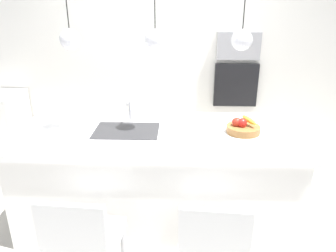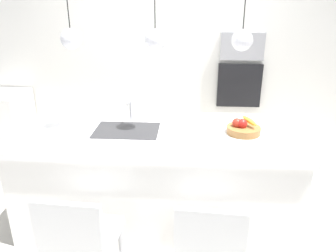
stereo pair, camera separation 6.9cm
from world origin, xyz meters
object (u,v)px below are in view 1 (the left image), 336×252
object	(u,v)px
chair_near	(82,240)
chair_middle	(213,245)
oven	(236,85)
fruit_bowl	(243,127)
microwave	(239,46)

from	to	relation	value
chair_near	chair_middle	world-z (taller)	chair_near
oven	fruit_bowl	bearing A→B (deg)	-96.63
fruit_bowl	oven	size ratio (longest dim) A/B	0.51
fruit_bowl	oven	bearing A→B (deg)	83.37
fruit_bowl	chair_near	size ratio (longest dim) A/B	0.33
fruit_bowl	chair_middle	bearing A→B (deg)	-108.88
oven	chair_middle	xyz separation A→B (m)	(-0.50, -2.50, -0.43)
oven	chair_middle	bearing A→B (deg)	-101.25
fruit_bowl	microwave	xyz separation A→B (m)	(0.18, 1.58, 0.47)
microwave	chair_near	xyz separation A→B (m)	(-1.35, -2.50, -0.92)
microwave	oven	world-z (taller)	microwave
fruit_bowl	chair_near	bearing A→B (deg)	-141.91
microwave	chair_near	distance (m)	2.98
chair_middle	chair_near	bearing A→B (deg)	-179.88
oven	chair_middle	size ratio (longest dim) A/B	0.66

